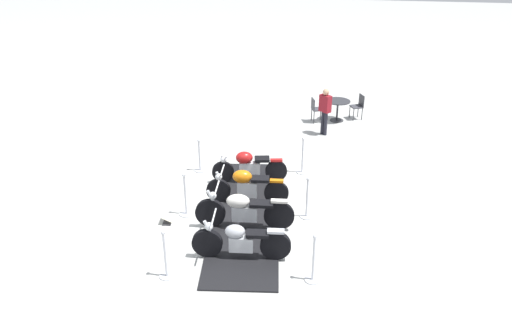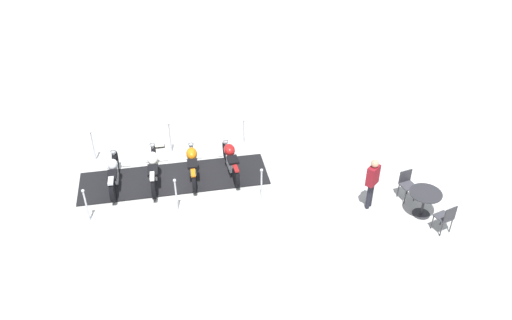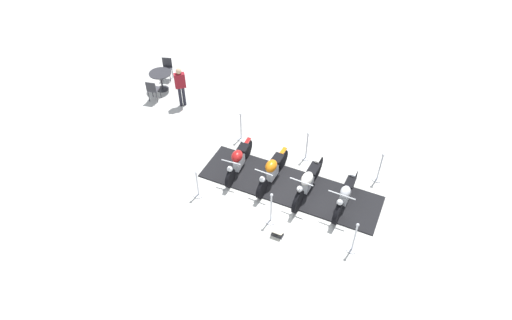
{
  "view_description": "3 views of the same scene",
  "coord_description": "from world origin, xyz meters",
  "px_view_note": "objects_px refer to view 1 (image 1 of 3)",
  "views": [
    {
      "loc": [
        -10.44,
        -1.98,
        6.59
      ],
      "look_at": [
        1.78,
        0.05,
        0.69
      ],
      "focal_mm": 34.93,
      "sensor_mm": 36.0,
      "label": 1
    },
    {
      "loc": [
        1.69,
        -13.08,
        9.78
      ],
      "look_at": [
        2.5,
        -0.42,
        0.9
      ],
      "focal_mm": 36.89,
      "sensor_mm": 36.0,
      "label": 2
    },
    {
      "loc": [
        -4.09,
        8.56,
        9.93
      ],
      "look_at": [
        1.2,
        0.08,
        0.63
      ],
      "focal_mm": 30.31,
      "sensor_mm": 36.0,
      "label": 3
    }
  ],
  "objects_px": {
    "motorcycle_maroon": "(248,166)",
    "stanchion_right_mid": "(186,202)",
    "stanchion_left_front": "(302,161)",
    "cafe_chair_across_table": "(358,105)",
    "stanchion_left_mid": "(307,204)",
    "motorcycle_chrome": "(240,240)",
    "motorcycle_cream": "(243,209)",
    "bystander_person": "(325,108)",
    "stanchion_left_rear": "(313,266)",
    "stanchion_right_front": "(200,161)",
    "motorcycle_copper": "(246,185)",
    "stanchion_right_rear": "(166,262)",
    "info_placard": "(167,219)",
    "cafe_chair_near_table": "(316,108)",
    "cafe_table": "(338,105)"
  },
  "relations": [
    {
      "from": "stanchion_left_rear",
      "to": "bystander_person",
      "type": "xyz_separation_m",
      "value": [
        7.88,
        0.11,
        0.61
      ]
    },
    {
      "from": "stanchion_right_mid",
      "to": "cafe_chair_across_table",
      "type": "bearing_deg",
      "value": -29.77
    },
    {
      "from": "stanchion_left_front",
      "to": "cafe_chair_across_table",
      "type": "height_order",
      "value": "stanchion_left_front"
    },
    {
      "from": "info_placard",
      "to": "cafe_chair_near_table",
      "type": "height_order",
      "value": "cafe_chair_near_table"
    },
    {
      "from": "motorcycle_copper",
      "to": "stanchion_left_rear",
      "type": "bearing_deg",
      "value": 119.52
    },
    {
      "from": "motorcycle_maroon",
      "to": "stanchion_left_rear",
      "type": "bearing_deg",
      "value": 106.24
    },
    {
      "from": "motorcycle_cream",
      "to": "stanchion_left_rear",
      "type": "height_order",
      "value": "stanchion_left_rear"
    },
    {
      "from": "stanchion_right_front",
      "to": "cafe_chair_near_table",
      "type": "xyz_separation_m",
      "value": [
        4.58,
        -3.12,
        0.22
      ]
    },
    {
      "from": "motorcycle_maroon",
      "to": "bystander_person",
      "type": "relative_size",
      "value": 1.27
    },
    {
      "from": "stanchion_left_front",
      "to": "stanchion_right_mid",
      "type": "xyz_separation_m",
      "value": [
        -2.79,
        2.67,
        -0.02
      ]
    },
    {
      "from": "stanchion_right_front",
      "to": "stanchion_left_mid",
      "type": "relative_size",
      "value": 0.91
    },
    {
      "from": "motorcycle_chrome",
      "to": "cafe_chair_across_table",
      "type": "height_order",
      "value": "motorcycle_chrome"
    },
    {
      "from": "motorcycle_copper",
      "to": "cafe_table",
      "type": "height_order",
      "value": "motorcycle_copper"
    },
    {
      "from": "stanchion_right_rear",
      "to": "motorcycle_copper",
      "type": "bearing_deg",
      "value": -18.54
    },
    {
      "from": "stanchion_right_rear",
      "to": "info_placard",
      "type": "height_order",
      "value": "stanchion_right_rear"
    },
    {
      "from": "stanchion_left_front",
      "to": "cafe_table",
      "type": "distance_m",
      "value": 4.56
    },
    {
      "from": "motorcycle_maroon",
      "to": "stanchion_right_mid",
      "type": "xyz_separation_m",
      "value": [
        -1.93,
        1.22,
        -0.17
      ]
    },
    {
      "from": "motorcycle_maroon",
      "to": "bystander_person",
      "type": "height_order",
      "value": "bystander_person"
    },
    {
      "from": "stanchion_left_mid",
      "to": "cafe_table",
      "type": "height_order",
      "value": "stanchion_left_mid"
    },
    {
      "from": "motorcycle_copper",
      "to": "motorcycle_chrome",
      "type": "bearing_deg",
      "value": 92.98
    },
    {
      "from": "motorcycle_cream",
      "to": "bystander_person",
      "type": "bearing_deg",
      "value": -109.77
    },
    {
      "from": "motorcycle_maroon",
      "to": "bystander_person",
      "type": "distance_m",
      "value": 4.39
    },
    {
      "from": "stanchion_left_front",
      "to": "cafe_chair_across_table",
      "type": "distance_m",
      "value": 5.08
    },
    {
      "from": "bystander_person",
      "to": "motorcycle_maroon",
      "type": "bearing_deg",
      "value": 16.34
    },
    {
      "from": "stanchion_right_front",
      "to": "stanchion_left_mid",
      "type": "height_order",
      "value": "stanchion_left_mid"
    },
    {
      "from": "motorcycle_maroon",
      "to": "cafe_chair_near_table",
      "type": "distance_m",
      "value": 5.31
    },
    {
      "from": "motorcycle_maroon",
      "to": "motorcycle_copper",
      "type": "height_order",
      "value": "motorcycle_copper"
    },
    {
      "from": "motorcycle_copper",
      "to": "stanchion_right_mid",
      "type": "bearing_deg",
      "value": 24.67
    },
    {
      "from": "info_placard",
      "to": "motorcycle_maroon",
      "type": "bearing_deg",
      "value": -40.77
    },
    {
      "from": "stanchion_left_mid",
      "to": "cafe_chair_across_table",
      "type": "distance_m",
      "value": 7.34
    },
    {
      "from": "stanchion_left_front",
      "to": "cafe_chair_across_table",
      "type": "relative_size",
      "value": 1.23
    },
    {
      "from": "stanchion_left_rear",
      "to": "cafe_chair_near_table",
      "type": "height_order",
      "value": "stanchion_left_rear"
    },
    {
      "from": "stanchion_right_rear",
      "to": "cafe_chair_across_table",
      "type": "xyz_separation_m",
      "value": [
        10.0,
        -4.04,
        0.16
      ]
    },
    {
      "from": "stanchion_right_front",
      "to": "stanchion_left_mid",
      "type": "bearing_deg",
      "value": -121.97
    },
    {
      "from": "cafe_chair_near_table",
      "to": "motorcycle_chrome",
      "type": "bearing_deg",
      "value": -115.91
    },
    {
      "from": "stanchion_left_front",
      "to": "stanchion_left_mid",
      "type": "bearing_deg",
      "value": -172.83
    },
    {
      "from": "stanchion_left_mid",
      "to": "motorcycle_chrome",
      "type": "bearing_deg",
      "value": 146.42
    },
    {
      "from": "motorcycle_copper",
      "to": "info_placard",
      "type": "xyz_separation_m",
      "value": [
        -1.2,
        1.72,
        -0.46
      ]
    },
    {
      "from": "info_placard",
      "to": "motorcycle_chrome",
      "type": "bearing_deg",
      "value": -126.46
    },
    {
      "from": "motorcycle_cream",
      "to": "cafe_table",
      "type": "bearing_deg",
      "value": -110.15
    },
    {
      "from": "motorcycle_copper",
      "to": "info_placard",
      "type": "relative_size",
      "value": 5.73
    },
    {
      "from": "motorcycle_cream",
      "to": "stanchion_right_mid",
      "type": "distance_m",
      "value": 1.59
    },
    {
      "from": "motorcycle_maroon",
      "to": "stanchion_left_mid",
      "type": "height_order",
      "value": "stanchion_left_mid"
    },
    {
      "from": "stanchion_left_front",
      "to": "cafe_table",
      "type": "relative_size",
      "value": 1.25
    },
    {
      "from": "cafe_chair_near_table",
      "to": "bystander_person",
      "type": "distance_m",
      "value": 1.29
    },
    {
      "from": "stanchion_left_front",
      "to": "stanchion_right_rear",
      "type": "distance_m",
      "value": 5.72
    },
    {
      "from": "stanchion_left_front",
      "to": "stanchion_right_rear",
      "type": "xyz_separation_m",
      "value": [
        -5.21,
        2.36,
        0.0
      ]
    },
    {
      "from": "motorcycle_cream",
      "to": "stanchion_right_mid",
      "type": "bearing_deg",
      "value": -19.78
    },
    {
      "from": "motorcycle_cream",
      "to": "info_placard",
      "type": "relative_size",
      "value": 6.32
    },
    {
      "from": "stanchion_left_front",
      "to": "cafe_table",
      "type": "xyz_separation_m",
      "value": [
        4.46,
        -0.92,
        0.22
      ]
    }
  ]
}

